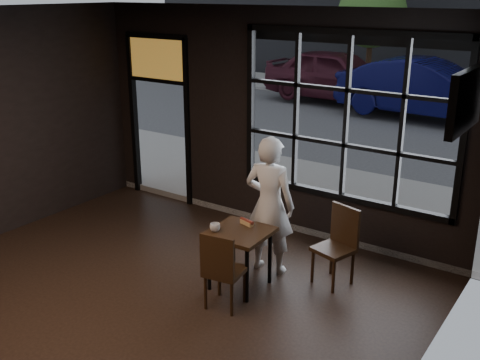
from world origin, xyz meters
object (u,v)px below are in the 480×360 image
Objects in this scene: cafe_table at (240,258)px; chair_near at (225,268)px; man at (270,205)px; navy_car at (426,89)px.

cafe_table is 0.48m from chair_near.
cafe_table is 0.76m from man.
cafe_table is 0.16× the size of navy_car.
chair_near is 0.20× the size of navy_car.
navy_car is (-0.98, 10.19, 0.51)m from cafe_table.
cafe_table is at bearing -171.36° from navy_car.
navy_car is (-1.04, 9.63, -0.01)m from man.
man reaches higher than navy_car.
cafe_table is 0.79× the size of chair_near.
navy_car reaches higher than cafe_table.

